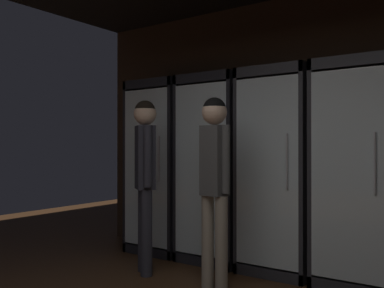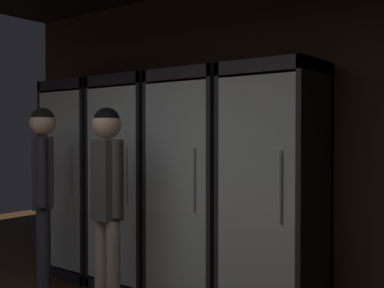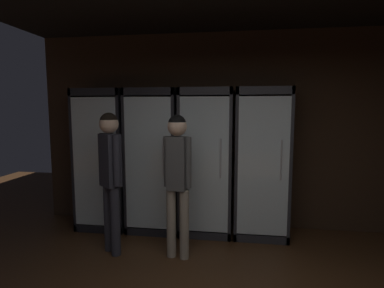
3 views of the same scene
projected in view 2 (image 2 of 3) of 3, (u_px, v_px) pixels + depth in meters
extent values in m
cube|color=#382619|center=(264.00, 141.00, 4.09)|extent=(6.00, 0.06, 2.80)
cube|color=black|center=(102.00, 176.00, 5.22)|extent=(0.71, 0.04, 2.00)
cube|color=black|center=(62.00, 176.00, 5.21)|extent=(0.04, 0.58, 2.00)
cube|color=black|center=(104.00, 180.00, 4.81)|extent=(0.04, 0.58, 2.00)
cube|color=black|center=(82.00, 87.00, 4.99)|extent=(0.71, 0.58, 0.10)
cube|color=black|center=(82.00, 268.00, 5.03)|extent=(0.71, 0.58, 0.10)
cube|color=white|center=(99.00, 176.00, 5.20)|extent=(0.63, 0.02, 1.76)
cube|color=silver|center=(60.00, 180.00, 4.79)|extent=(0.63, 0.02, 1.76)
cylinder|color=#B2B2B7|center=(71.00, 171.00, 4.64)|extent=(0.02, 0.02, 0.50)
cube|color=silver|center=(82.00, 261.00, 5.03)|extent=(0.61, 0.50, 0.02)
cylinder|color=gray|center=(68.00, 249.00, 5.13)|extent=(0.07, 0.07, 0.19)
cylinder|color=gray|center=(68.00, 237.00, 5.13)|extent=(0.02, 0.02, 0.07)
cylinder|color=#2D2D33|center=(68.00, 251.00, 5.13)|extent=(0.07, 0.07, 0.05)
cylinder|color=gray|center=(84.00, 249.00, 5.05)|extent=(0.08, 0.08, 0.23)
cylinder|color=gray|center=(84.00, 234.00, 5.05)|extent=(0.03, 0.03, 0.08)
cylinder|color=#B2332D|center=(84.00, 250.00, 5.05)|extent=(0.08, 0.08, 0.07)
cylinder|color=#194723|center=(93.00, 255.00, 4.87)|extent=(0.07, 0.07, 0.20)
cylinder|color=#194723|center=(93.00, 241.00, 4.87)|extent=(0.02, 0.02, 0.10)
cylinder|color=white|center=(93.00, 257.00, 4.88)|extent=(0.07, 0.07, 0.05)
cube|color=silver|center=(82.00, 206.00, 5.02)|extent=(0.61, 0.50, 0.02)
cylinder|color=#9EAD99|center=(68.00, 194.00, 5.14)|extent=(0.08, 0.08, 0.21)
cylinder|color=#9EAD99|center=(68.00, 181.00, 5.13)|extent=(0.03, 0.03, 0.08)
cylinder|color=beige|center=(68.00, 195.00, 5.14)|extent=(0.08, 0.08, 0.07)
cylinder|color=#194723|center=(77.00, 195.00, 5.05)|extent=(0.07, 0.07, 0.21)
cylinder|color=#194723|center=(77.00, 182.00, 5.04)|extent=(0.03, 0.03, 0.08)
cylinder|color=white|center=(77.00, 197.00, 5.05)|extent=(0.07, 0.07, 0.08)
cylinder|color=#336B38|center=(88.00, 196.00, 4.97)|extent=(0.07, 0.07, 0.20)
cylinder|color=#336B38|center=(88.00, 183.00, 4.97)|extent=(0.02, 0.02, 0.08)
cylinder|color=#2D2D33|center=(88.00, 199.00, 4.97)|extent=(0.07, 0.07, 0.06)
cylinder|color=brown|center=(95.00, 198.00, 4.86)|extent=(0.08, 0.08, 0.19)
cylinder|color=brown|center=(95.00, 185.00, 4.86)|extent=(0.03, 0.03, 0.08)
cylinder|color=#B2332D|center=(95.00, 197.00, 4.86)|extent=(0.08, 0.08, 0.05)
cube|color=silver|center=(82.00, 150.00, 5.00)|extent=(0.61, 0.50, 0.02)
cylinder|color=#194723|center=(69.00, 140.00, 5.07)|extent=(0.06, 0.06, 0.19)
cylinder|color=#194723|center=(69.00, 128.00, 5.06)|extent=(0.02, 0.02, 0.07)
cylinder|color=tan|center=(69.00, 142.00, 5.07)|extent=(0.06, 0.06, 0.06)
cylinder|color=black|center=(95.00, 139.00, 4.94)|extent=(0.06, 0.06, 0.23)
cylinder|color=black|center=(95.00, 124.00, 4.93)|extent=(0.02, 0.02, 0.09)
cylinder|color=white|center=(95.00, 142.00, 4.94)|extent=(0.07, 0.07, 0.09)
cube|color=black|center=(152.00, 180.00, 4.77)|extent=(0.71, 0.04, 2.00)
cube|color=black|center=(109.00, 180.00, 4.76)|extent=(0.04, 0.58, 2.00)
cube|color=black|center=(160.00, 184.00, 4.36)|extent=(0.04, 0.58, 2.00)
cube|color=black|center=(133.00, 82.00, 4.54)|extent=(0.71, 0.58, 0.10)
cube|color=black|center=(134.00, 281.00, 4.58)|extent=(0.71, 0.58, 0.10)
cube|color=white|center=(150.00, 180.00, 4.75)|extent=(0.63, 0.02, 1.76)
cube|color=silver|center=(111.00, 185.00, 4.34)|extent=(0.63, 0.02, 1.76)
cylinder|color=#B2B2B7|center=(126.00, 175.00, 4.19)|extent=(0.02, 0.02, 0.50)
cube|color=silver|center=(134.00, 274.00, 4.58)|extent=(0.61, 0.50, 0.02)
cylinder|color=#336B38|center=(123.00, 259.00, 4.67)|extent=(0.08, 0.08, 0.22)
cylinder|color=#336B38|center=(123.00, 244.00, 4.67)|extent=(0.03, 0.03, 0.07)
cylinder|color=tan|center=(123.00, 258.00, 4.67)|extent=(0.08, 0.08, 0.08)
cylinder|color=gray|center=(145.00, 264.00, 4.48)|extent=(0.07, 0.07, 0.23)
cylinder|color=gray|center=(145.00, 247.00, 4.47)|extent=(0.02, 0.02, 0.10)
cylinder|color=#2D2D33|center=(145.00, 263.00, 4.48)|extent=(0.07, 0.07, 0.08)
cube|color=silver|center=(133.00, 228.00, 4.57)|extent=(0.61, 0.50, 0.02)
cylinder|color=black|center=(122.00, 213.00, 4.72)|extent=(0.07, 0.07, 0.22)
cylinder|color=black|center=(121.00, 199.00, 4.72)|extent=(0.02, 0.02, 0.06)
cylinder|color=tan|center=(122.00, 217.00, 4.72)|extent=(0.07, 0.07, 0.09)
cylinder|color=brown|center=(131.00, 216.00, 4.54)|extent=(0.08, 0.08, 0.23)
cylinder|color=brown|center=(131.00, 200.00, 4.53)|extent=(0.03, 0.03, 0.08)
cylinder|color=beige|center=(131.00, 220.00, 4.54)|extent=(0.08, 0.08, 0.08)
cylinder|color=gray|center=(147.00, 218.00, 4.42)|extent=(0.07, 0.07, 0.23)
cylinder|color=gray|center=(147.00, 203.00, 4.42)|extent=(0.02, 0.02, 0.06)
cylinder|color=#B2332D|center=(147.00, 221.00, 4.42)|extent=(0.07, 0.07, 0.09)
cube|color=silver|center=(133.00, 183.00, 4.56)|extent=(0.61, 0.50, 0.02)
cylinder|color=gray|center=(116.00, 170.00, 4.70)|extent=(0.07, 0.07, 0.21)
cylinder|color=gray|center=(116.00, 155.00, 4.69)|extent=(0.02, 0.02, 0.08)
cylinder|color=white|center=(116.00, 173.00, 4.70)|extent=(0.08, 0.08, 0.07)
cylinder|color=gray|center=(125.00, 171.00, 4.58)|extent=(0.08, 0.08, 0.21)
cylinder|color=gray|center=(125.00, 156.00, 4.57)|extent=(0.03, 0.03, 0.07)
cylinder|color=white|center=(125.00, 172.00, 4.58)|extent=(0.08, 0.08, 0.07)
cylinder|color=#194723|center=(136.00, 172.00, 4.49)|extent=(0.06, 0.06, 0.20)
cylinder|color=#194723|center=(136.00, 158.00, 4.48)|extent=(0.02, 0.02, 0.06)
cylinder|color=white|center=(136.00, 171.00, 4.49)|extent=(0.06, 0.06, 0.05)
cylinder|color=gray|center=(152.00, 174.00, 4.42)|extent=(0.08, 0.08, 0.18)
cylinder|color=gray|center=(152.00, 160.00, 4.42)|extent=(0.03, 0.03, 0.07)
cylinder|color=#2D2D33|center=(152.00, 175.00, 4.42)|extent=(0.08, 0.08, 0.07)
cube|color=silver|center=(133.00, 137.00, 4.55)|extent=(0.61, 0.50, 0.02)
cylinder|color=#194723|center=(117.00, 126.00, 4.65)|extent=(0.07, 0.07, 0.20)
cylinder|color=#194723|center=(117.00, 112.00, 4.65)|extent=(0.03, 0.03, 0.07)
cylinder|color=beige|center=(117.00, 128.00, 4.65)|extent=(0.07, 0.07, 0.06)
cylinder|color=gray|center=(131.00, 125.00, 4.51)|extent=(0.08, 0.08, 0.21)
cylinder|color=gray|center=(131.00, 110.00, 4.51)|extent=(0.03, 0.03, 0.07)
cylinder|color=beige|center=(131.00, 126.00, 4.51)|extent=(0.08, 0.08, 0.07)
cylinder|color=#194723|center=(150.00, 125.00, 4.42)|extent=(0.08, 0.08, 0.20)
cylinder|color=#194723|center=(150.00, 110.00, 4.42)|extent=(0.02, 0.02, 0.07)
cylinder|color=tan|center=(150.00, 125.00, 4.42)|extent=(0.08, 0.08, 0.06)
cube|color=#2B2B30|center=(214.00, 185.00, 4.32)|extent=(0.71, 0.04, 2.00)
cube|color=#2B2B30|center=(166.00, 185.00, 4.31)|extent=(0.04, 0.58, 2.00)
cube|color=#2B2B30|center=(228.00, 190.00, 3.91)|extent=(0.04, 0.58, 2.00)
cube|color=#2B2B30|center=(196.00, 76.00, 4.09)|extent=(0.71, 0.58, 0.10)
cube|color=white|center=(212.00, 185.00, 4.30)|extent=(0.63, 0.02, 1.76)
cube|color=silver|center=(175.00, 191.00, 3.89)|extent=(0.63, 0.02, 1.76)
cylinder|color=#B2B2B7|center=(194.00, 180.00, 3.74)|extent=(0.02, 0.02, 0.50)
cylinder|color=#194723|center=(183.00, 274.00, 4.25)|extent=(0.06, 0.06, 0.19)
cylinder|color=#194723|center=(183.00, 258.00, 4.24)|extent=(0.02, 0.02, 0.09)
cylinder|color=#B2332D|center=(183.00, 275.00, 4.25)|extent=(0.07, 0.07, 0.05)
cylinder|color=#336B38|center=(207.00, 279.00, 4.01)|extent=(0.06, 0.06, 0.23)
cylinder|color=#336B38|center=(207.00, 262.00, 4.01)|extent=(0.02, 0.02, 0.06)
cylinder|color=tan|center=(207.00, 283.00, 4.01)|extent=(0.07, 0.07, 0.07)
cube|color=silver|center=(196.00, 222.00, 4.12)|extent=(0.61, 0.50, 0.02)
cylinder|color=#9EAD99|center=(184.00, 206.00, 4.22)|extent=(0.08, 0.08, 0.22)
cylinder|color=#9EAD99|center=(184.00, 189.00, 4.21)|extent=(0.03, 0.03, 0.08)
cylinder|color=#2D2D33|center=(184.00, 205.00, 4.22)|extent=(0.08, 0.08, 0.07)
cylinder|color=#336B38|center=(210.00, 211.00, 4.00)|extent=(0.07, 0.07, 0.21)
cylinder|color=#336B38|center=(210.00, 192.00, 4.00)|extent=(0.03, 0.03, 0.10)
cylinder|color=#2D2D33|center=(210.00, 214.00, 4.00)|extent=(0.08, 0.08, 0.05)
cube|color=silver|center=(196.00, 154.00, 4.10)|extent=(0.61, 0.50, 0.02)
cylinder|color=black|center=(184.00, 141.00, 4.21)|extent=(0.07, 0.07, 0.20)
cylinder|color=black|center=(184.00, 125.00, 4.21)|extent=(0.02, 0.02, 0.10)
cylinder|color=beige|center=(184.00, 144.00, 4.21)|extent=(0.07, 0.07, 0.06)
cylinder|color=#194723|center=(212.00, 142.00, 4.02)|extent=(0.07, 0.07, 0.19)
cylinder|color=#194723|center=(212.00, 127.00, 4.02)|extent=(0.03, 0.03, 0.07)
cylinder|color=tan|center=(212.00, 145.00, 4.02)|extent=(0.07, 0.07, 0.06)
cube|color=#2B2B30|center=(289.00, 191.00, 3.87)|extent=(0.71, 0.04, 2.00)
cube|color=#2B2B30|center=(237.00, 191.00, 3.86)|extent=(0.04, 0.58, 2.00)
cube|color=#2B2B30|center=(315.00, 198.00, 3.46)|extent=(0.04, 0.58, 2.00)
cube|color=#2B2B30|center=(274.00, 69.00, 3.64)|extent=(0.71, 0.58, 0.10)
cube|color=white|center=(288.00, 191.00, 3.85)|extent=(0.63, 0.02, 1.76)
cube|color=silver|center=(255.00, 198.00, 3.44)|extent=(0.63, 0.02, 1.76)
cylinder|color=#B2B2B7|center=(281.00, 187.00, 3.29)|extent=(0.02, 0.02, 0.50)
cylinder|color=gray|center=(255.00, 270.00, 3.75)|extent=(0.02, 0.02, 0.09)
cylinder|color=#194723|center=(294.00, 279.00, 3.61)|extent=(0.02, 0.02, 0.07)
cube|color=silver|center=(273.00, 252.00, 3.67)|extent=(0.61, 0.50, 0.02)
cylinder|color=#9EAD99|center=(256.00, 235.00, 3.78)|extent=(0.08, 0.08, 0.20)
cylinder|color=#9EAD99|center=(256.00, 218.00, 3.77)|extent=(0.03, 0.03, 0.07)
cylinder|color=#2D2D33|center=(256.00, 238.00, 3.78)|extent=(0.08, 0.08, 0.07)
cylinder|color=#194723|center=(295.00, 238.00, 3.61)|extent=(0.06, 0.06, 0.22)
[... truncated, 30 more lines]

